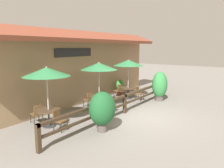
% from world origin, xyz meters
% --- Properties ---
extents(ground_plane, '(60.00, 60.00, 0.00)m').
position_xyz_m(ground_plane, '(0.00, 0.00, 0.00)').
color(ground_plane, gray).
extents(building_facade, '(14.28, 1.49, 4.23)m').
position_xyz_m(building_facade, '(-0.00, 4.10, 2.17)').
color(building_facade, '#997A56').
rests_on(building_facade, ground).
extents(patio_railing, '(10.40, 0.14, 0.95)m').
position_xyz_m(patio_railing, '(0.00, 1.05, 0.70)').
color(patio_railing, '#3D2D1E').
rests_on(patio_railing, ground).
extents(patio_umbrella_near, '(1.92, 1.92, 2.53)m').
position_xyz_m(patio_umbrella_near, '(-3.42, 2.67, 2.30)').
color(patio_umbrella_near, '#B7B2A8').
rests_on(patio_umbrella_near, ground).
extents(dining_table_near, '(0.99, 0.99, 0.73)m').
position_xyz_m(dining_table_near, '(-3.42, 2.67, 0.58)').
color(dining_table_near, '#4C3826').
rests_on(dining_table_near, ground).
extents(chair_near_streetside, '(0.48, 0.48, 0.84)m').
position_xyz_m(chair_near_streetside, '(-3.48, 1.96, 0.47)').
color(chair_near_streetside, brown).
rests_on(chair_near_streetside, ground).
extents(chair_near_wallside, '(0.50, 0.50, 0.84)m').
position_xyz_m(chair_near_wallside, '(-3.48, 3.38, 0.47)').
color(chair_near_wallside, brown).
rests_on(chair_near_wallside, ground).
extents(patio_umbrella_middle, '(1.92, 1.92, 2.53)m').
position_xyz_m(patio_umbrella_middle, '(-0.21, 2.52, 2.30)').
color(patio_umbrella_middle, '#B7B2A8').
rests_on(patio_umbrella_middle, ground).
extents(dining_table_middle, '(0.99, 0.99, 0.73)m').
position_xyz_m(dining_table_middle, '(-0.21, 2.52, 0.58)').
color(dining_table_middle, '#4C3826').
rests_on(dining_table_middle, ground).
extents(chair_middle_streetside, '(0.51, 0.51, 0.84)m').
position_xyz_m(chair_middle_streetside, '(-0.22, 1.81, 0.47)').
color(chair_middle_streetside, brown).
rests_on(chair_middle_streetside, ground).
extents(chair_middle_wallside, '(0.49, 0.49, 0.84)m').
position_xyz_m(chair_middle_wallside, '(-0.25, 3.22, 0.47)').
color(chair_middle_wallside, brown).
rests_on(chair_middle_wallside, ground).
extents(patio_umbrella_far, '(1.92, 1.92, 2.53)m').
position_xyz_m(patio_umbrella_far, '(2.76, 2.51, 2.30)').
color(patio_umbrella_far, '#B7B2A8').
rests_on(patio_umbrella_far, ground).
extents(dining_table_far, '(0.99, 0.99, 0.73)m').
position_xyz_m(dining_table_far, '(2.76, 2.51, 0.58)').
color(dining_table_far, '#4C3826').
rests_on(dining_table_far, ground).
extents(chair_far_streetside, '(0.45, 0.45, 0.84)m').
position_xyz_m(chair_far_streetside, '(2.76, 1.74, 0.47)').
color(chair_far_streetside, brown).
rests_on(chair_far_streetside, ground).
extents(chair_far_wallside, '(0.48, 0.48, 0.84)m').
position_xyz_m(chair_far_wallside, '(2.83, 3.28, 0.47)').
color(chair_far_wallside, brown).
rests_on(chair_far_wallside, ground).
extents(potted_plant_small_flowering, '(1.02, 0.92, 1.80)m').
position_xyz_m(potted_plant_small_flowering, '(3.45, 0.66, 0.94)').
color(potted_plant_small_flowering, '#564C47').
rests_on(potted_plant_small_flowering, ground).
extents(potted_plant_corner_fern, '(1.11, 1.00, 1.60)m').
position_xyz_m(potted_plant_corner_fern, '(-2.56, 0.50, 0.90)').
color(potted_plant_corner_fern, '#564C47').
rests_on(potted_plant_corner_fern, ground).
extents(potted_plant_tall_tropical, '(0.58, 0.58, 1.08)m').
position_xyz_m(potted_plant_tall_tropical, '(3.41, 3.55, 0.55)').
color(potted_plant_tall_tropical, '#9E4C33').
rests_on(potted_plant_tall_tropical, ground).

